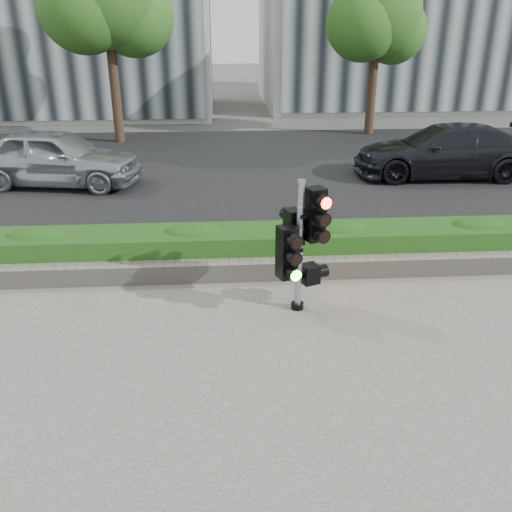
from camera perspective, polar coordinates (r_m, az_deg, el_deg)
name	(u,v)px	position (r m, az deg, el deg)	size (l,w,h in m)	color
ground	(271,336)	(8.00, 1.55, -8.41)	(120.00, 120.00, 0.00)	#51514C
sidewalk	(293,462)	(6.01, 3.90, -20.82)	(16.00, 11.00, 0.03)	#9E9389
road	(241,168)	(17.30, -1.54, 9.21)	(60.00, 13.00, 0.02)	black
curb	(256,250)	(10.77, 0.01, 0.66)	(60.00, 0.25, 0.12)	gray
stone_wall	(261,269)	(9.57, 0.52, -1.43)	(12.00, 0.32, 0.34)	gray
hedge	(258,247)	(10.10, 0.24, 0.98)	(12.00, 1.00, 0.68)	#337A25
tree_right	(377,16)	(23.16, 12.61, 23.42)	(4.10, 3.58, 6.53)	black
traffic_signal	(300,239)	(8.22, 4.67, 1.74)	(0.77, 0.67, 2.10)	black
car_silver	(56,157)	(16.16, -20.32, 9.71)	(1.87, 4.64, 1.58)	#A6A7AD
car_dark	(444,151)	(17.08, 19.18, 10.41)	(2.12, 5.21, 1.51)	black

